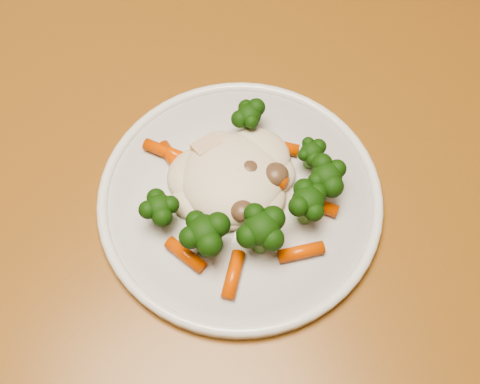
% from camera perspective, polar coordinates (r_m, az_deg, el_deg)
% --- Properties ---
extents(dining_table, '(1.41, 1.13, 0.75)m').
position_cam_1_polar(dining_table, '(0.66, 3.97, -4.11)').
color(dining_table, '#955D22').
rests_on(dining_table, ground).
extents(plate, '(0.26, 0.26, 0.01)m').
position_cam_1_polar(plate, '(0.56, -0.00, -0.69)').
color(plate, white).
rests_on(plate, dining_table).
extents(meal, '(0.18, 0.18, 0.05)m').
position_cam_1_polar(meal, '(0.53, 0.45, 0.40)').
color(meal, beige).
rests_on(meal, plate).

